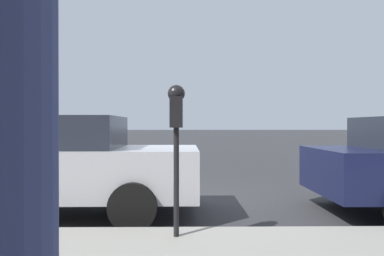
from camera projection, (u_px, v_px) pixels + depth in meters
ground_plane at (172, 203)px, 6.67m from camera, size 220.00×220.00×0.00m
parking_meter at (176, 120)px, 4.09m from camera, size 0.21×0.19×1.66m
car_silver at (45, 163)px, 5.72m from camera, size 2.01×4.61×1.52m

